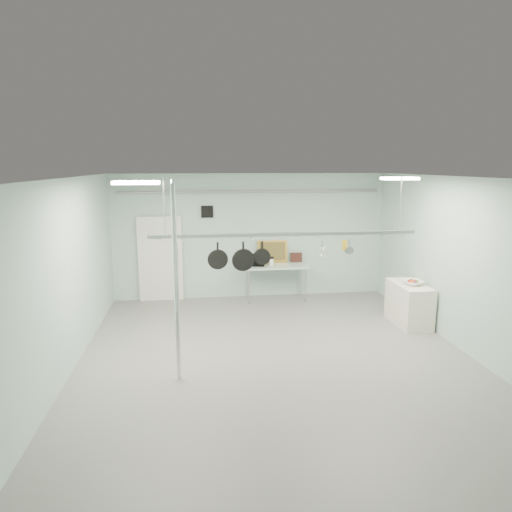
{
  "coord_description": "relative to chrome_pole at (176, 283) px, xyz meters",
  "views": [
    {
      "loc": [
        -1.34,
        -7.56,
        3.41
      ],
      "look_at": [
        -0.24,
        1.0,
        1.68
      ],
      "focal_mm": 32.0,
      "sensor_mm": 36.0,
      "label": 1
    }
  ],
  "objects": [
    {
      "name": "microwave",
      "position": [
        1.76,
        4.22,
        -0.55
      ],
      "size": [
        0.54,
        0.39,
        0.28
      ],
      "primitive_type": "imported",
      "rotation": [
        0.0,
        0.0,
        3.04
      ],
      "color": "black",
      "rests_on": "prep_table"
    },
    {
      "name": "coffee_canister",
      "position": [
        2.18,
        4.17,
        -0.6
      ],
      "size": [
        0.16,
        0.16,
        0.18
      ],
      "primitive_type": "cylinder",
      "rotation": [
        0.0,
        0.0,
        0.41
      ],
      "color": "white",
      "rests_on": "prep_table"
    },
    {
      "name": "back_wall",
      "position": [
        1.7,
        4.59,
        0.0
      ],
      "size": [
        7.0,
        0.02,
        3.2
      ],
      "primitive_type": "cube",
      "color": "#9FBFB4",
      "rests_on": "floor"
    },
    {
      "name": "painting_small",
      "position": [
        2.9,
        4.5,
        -0.57
      ],
      "size": [
        0.3,
        0.09,
        0.25
      ],
      "primitive_type": "cube",
      "rotation": [
        -0.17,
        0.0,
        -0.04
      ],
      "color": "#361812",
      "rests_on": "prep_table"
    },
    {
      "name": "pot_rack",
      "position": [
        1.9,
        0.9,
        0.63
      ],
      "size": [
        4.8,
        0.06,
        1.0
      ],
      "color": "#B7B7BC",
      "rests_on": "ceiling"
    },
    {
      "name": "ceiling",
      "position": [
        1.7,
        0.6,
        1.59
      ],
      "size": [
        7.0,
        8.0,
        0.02
      ],
      "primitive_type": "cube",
      "color": "silver",
      "rests_on": "back_wall"
    },
    {
      "name": "grater",
      "position": [
        2.99,
        0.9,
        0.38
      ],
      "size": [
        0.09,
        0.04,
        0.22
      ],
      "primitive_type": null,
      "rotation": [
        0.0,
        0.0,
        -0.27
      ],
      "color": "yellow",
      "rests_on": "pot_rack"
    },
    {
      "name": "side_cabinet",
      "position": [
        4.85,
        2.0,
        -1.15
      ],
      "size": [
        0.6,
        1.2,
        0.9
      ],
      "primitive_type": "cube",
      "color": "silver",
      "rests_on": "floor"
    },
    {
      "name": "conduit_pipe",
      "position": [
        1.7,
        4.5,
        1.15
      ],
      "size": [
        6.6,
        0.07,
        0.07
      ],
      "primitive_type": "cylinder",
      "rotation": [
        0.0,
        1.57,
        0.0
      ],
      "color": "gray",
      "rests_on": "back_wall"
    },
    {
      "name": "painting_large",
      "position": [
        2.26,
        4.5,
        -0.41
      ],
      "size": [
        0.78,
        0.16,
        0.58
      ],
      "primitive_type": "cube",
      "rotation": [
        -0.14,
        0.0,
        -0.04
      ],
      "color": "gold",
      "rests_on": "prep_table"
    },
    {
      "name": "whisk",
      "position": [
        2.58,
        0.9,
        0.31
      ],
      "size": [
        0.24,
        0.24,
        0.34
      ],
      "primitive_type": null,
      "rotation": [
        0.0,
        0.0,
        0.31
      ],
      "color": "silver",
      "rests_on": "pot_rack"
    },
    {
      "name": "saucepan",
      "position": [
        3.07,
        0.9,
        0.35
      ],
      "size": [
        0.17,
        0.12,
        0.26
      ],
      "primitive_type": null,
      "rotation": [
        0.0,
        0.0,
        0.23
      ],
      "color": "#B8B8BD",
      "rests_on": "pot_rack"
    },
    {
      "name": "prep_table",
      "position": [
        2.3,
        4.2,
        -0.77
      ],
      "size": [
        1.6,
        0.7,
        0.91
      ],
      "color": "silver",
      "rests_on": "floor"
    },
    {
      "name": "door",
      "position": [
        -0.6,
        4.54,
        -0.55
      ],
      "size": [
        1.1,
        0.1,
        2.2
      ],
      "primitive_type": "cube",
      "color": "silver",
      "rests_on": "floor"
    },
    {
      "name": "wall_vent",
      "position": [
        0.6,
        4.57,
        0.65
      ],
      "size": [
        0.3,
        0.04,
        0.3
      ],
      "primitive_type": "cube",
      "color": "black",
      "rests_on": "back_wall"
    },
    {
      "name": "fruit_cluster",
      "position": [
        4.87,
        1.92,
        -0.61
      ],
      "size": [
        0.24,
        0.24,
        0.09
      ],
      "primitive_type": null,
      "color": "#A80F18",
      "rests_on": "fruit_bowl"
    },
    {
      "name": "floor",
      "position": [
        1.7,
        0.6,
        -1.6
      ],
      "size": [
        8.0,
        8.0,
        0.0
      ],
      "primitive_type": "plane",
      "color": "gray",
      "rests_on": "ground"
    },
    {
      "name": "chrome_pole",
      "position": [
        0.0,
        0.0,
        0.0
      ],
      "size": [
        0.08,
        0.08,
        3.2
      ],
      "primitive_type": "cylinder",
      "color": "silver",
      "rests_on": "floor"
    },
    {
      "name": "skillet_left",
      "position": [
        0.69,
        0.9,
        0.24
      ],
      "size": [
        0.36,
        0.07,
        0.48
      ],
      "primitive_type": null,
      "rotation": [
        0.0,
        0.0,
        0.01
      ],
      "color": "black",
      "rests_on": "pot_rack"
    },
    {
      "name": "right_wall",
      "position": [
        5.19,
        0.6,
        0.0
      ],
      "size": [
        0.02,
        8.0,
        3.2
      ],
      "primitive_type": "cube",
      "color": "#9FBFB4",
      "rests_on": "floor"
    },
    {
      "name": "light_panel_left",
      "position": [
        -0.5,
        -0.2,
        1.56
      ],
      "size": [
        0.65,
        0.3,
        0.05
      ],
      "primitive_type": "cube",
      "color": "white",
      "rests_on": "ceiling"
    },
    {
      "name": "light_panel_right",
      "position": [
        4.1,
        1.2,
        1.56
      ],
      "size": [
        0.65,
        0.3,
        0.05
      ],
      "primitive_type": "cube",
      "color": "white",
      "rests_on": "ceiling"
    },
    {
      "name": "skillet_mid",
      "position": [
        1.14,
        0.9,
        0.21
      ],
      "size": [
        0.4,
        0.1,
        0.54
      ],
      "primitive_type": null,
      "rotation": [
        0.0,
        0.0,
        0.09
      ],
      "color": "black",
      "rests_on": "pot_rack"
    },
    {
      "name": "fruit_bowl",
      "position": [
        4.87,
        1.92,
        -0.65
      ],
      "size": [
        0.47,
        0.47,
        0.1
      ],
      "primitive_type": "imported",
      "rotation": [
        0.0,
        0.0,
        0.14
      ],
      "color": "white",
      "rests_on": "side_cabinet"
    },
    {
      "name": "skillet_right",
      "position": [
        1.48,
        0.9,
        0.28
      ],
      "size": [
        0.3,
        0.13,
        0.42
      ],
      "primitive_type": null,
      "rotation": [
        0.0,
        0.0,
        -0.23
      ],
      "color": "black",
      "rests_on": "pot_rack"
    }
  ]
}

